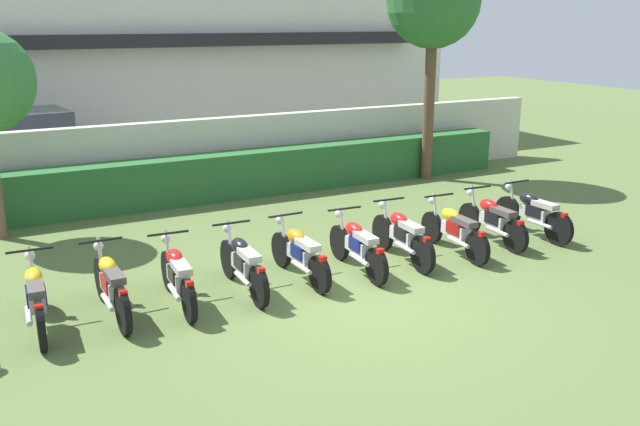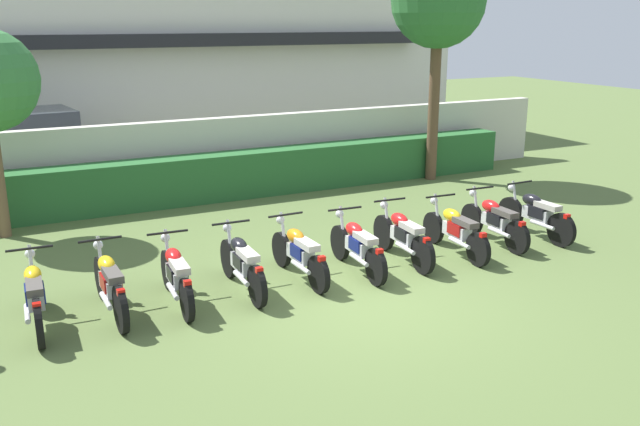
{
  "view_description": "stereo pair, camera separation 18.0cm",
  "coord_description": "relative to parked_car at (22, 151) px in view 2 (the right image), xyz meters",
  "views": [
    {
      "loc": [
        -4.92,
        -7.94,
        3.95
      ],
      "look_at": [
        0.0,
        1.37,
        0.96
      ],
      "focal_mm": 38.39,
      "sensor_mm": 36.0,
      "label": 1
    },
    {
      "loc": [
        -4.76,
        -8.02,
        3.95
      ],
      "look_at": [
        0.0,
        1.37,
        0.96
      ],
      "focal_mm": 38.39,
      "sensor_mm": 36.0,
      "label": 2
    }
  ],
  "objects": [
    {
      "name": "ground",
      "position": [
        3.85,
        -9.36,
        -0.94
      ],
      "size": [
        60.0,
        60.0,
        0.0
      ],
      "primitive_type": "plane",
      "color": "#566B38"
    },
    {
      "name": "building",
      "position": [
        3.85,
        5.2,
        2.28
      ],
      "size": [
        20.26,
        6.5,
        6.44
      ],
      "color": "silver",
      "rests_on": "ground"
    },
    {
      "name": "compound_wall",
      "position": [
        3.85,
        -2.2,
        -0.06
      ],
      "size": [
        19.24,
        0.3,
        1.75
      ],
      "primitive_type": "cube",
      "color": "beige",
      "rests_on": "ground"
    },
    {
      "name": "hedge_row",
      "position": [
        3.85,
        -2.9,
        -0.42
      ],
      "size": [
        15.39,
        0.7,
        1.04
      ],
      "primitive_type": "cube",
      "color": "#28602D",
      "rests_on": "ground"
    },
    {
      "name": "parked_car",
      "position": [
        0.0,
        0.0,
        0.0
      ],
      "size": [
        4.7,
        2.53,
        1.89
      ],
      "rotation": [
        0.0,
        0.0,
        0.13
      ],
      "color": "silver",
      "rests_on": "ground"
    },
    {
      "name": "tree_far_side",
      "position": [
        9.35,
        -3.41,
        3.39
      ],
      "size": [
        2.28,
        2.28,
        5.52
      ],
      "color": "brown",
      "rests_on": "ground"
    },
    {
      "name": "motorcycle_in_row_0",
      "position": [
        -0.48,
        -8.26,
        -0.48
      ],
      "size": [
        0.6,
        1.93,
        0.98
      ],
      "rotation": [
        0.0,
        0.0,
        1.53
      ],
      "color": "black",
      "rests_on": "ground"
    },
    {
      "name": "motorcycle_in_row_1",
      "position": [
        0.47,
        -8.28,
        -0.48
      ],
      "size": [
        0.6,
        1.92,
        0.98
      ],
      "rotation": [
        0.0,
        0.0,
        1.59
      ],
      "color": "black",
      "rests_on": "ground"
    },
    {
      "name": "motorcycle_in_row_2",
      "position": [
        1.38,
        -8.32,
        -0.49
      ],
      "size": [
        0.6,
        1.87,
        0.96
      ],
      "rotation": [
        0.0,
        0.0,
        1.51
      ],
      "color": "black",
      "rests_on": "ground"
    },
    {
      "name": "motorcycle_in_row_3",
      "position": [
        2.39,
        -8.3,
        -0.49
      ],
      "size": [
        0.6,
        1.92,
        0.96
      ],
      "rotation": [
        0.0,
        0.0,
        1.54
      ],
      "color": "black",
      "rests_on": "ground"
    },
    {
      "name": "motorcycle_in_row_4",
      "position": [
        3.37,
        -8.23,
        -0.49
      ],
      "size": [
        0.6,
        1.89,
        0.95
      ],
      "rotation": [
        0.0,
        0.0,
        1.59
      ],
      "color": "black",
      "rests_on": "ground"
    },
    {
      "name": "motorcycle_in_row_5",
      "position": [
        4.34,
        -8.36,
        -0.49
      ],
      "size": [
        0.6,
        1.89,
        0.95
      ],
      "rotation": [
        0.0,
        0.0,
        1.51
      ],
      "color": "black",
      "rests_on": "ground"
    },
    {
      "name": "motorcycle_in_row_6",
      "position": [
        5.27,
        -8.27,
        -0.48
      ],
      "size": [
        0.6,
        1.94,
        0.97
      ],
      "rotation": [
        0.0,
        0.0,
        1.51
      ],
      "color": "black",
      "rests_on": "ground"
    },
    {
      "name": "motorcycle_in_row_7",
      "position": [
        6.29,
        -8.37,
        -0.5
      ],
      "size": [
        0.6,
        1.92,
        0.94
      ],
      "rotation": [
        0.0,
        0.0,
        1.52
      ],
      "color": "black",
      "rests_on": "ground"
    },
    {
      "name": "motorcycle_in_row_8",
      "position": [
        7.27,
        -8.23,
        -0.49
      ],
      "size": [
        0.6,
        1.88,
        0.95
      ],
      "rotation": [
        0.0,
        0.0,
        1.53
      ],
      "color": "black",
      "rests_on": "ground"
    },
    {
      "name": "motorcycle_in_row_9",
      "position": [
        8.22,
        -8.28,
        -0.48
      ],
      "size": [
        0.6,
        1.91,
        0.97
      ],
      "rotation": [
        0.0,
        0.0,
        1.59
      ],
      "color": "black",
      "rests_on": "ground"
    }
  ]
}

